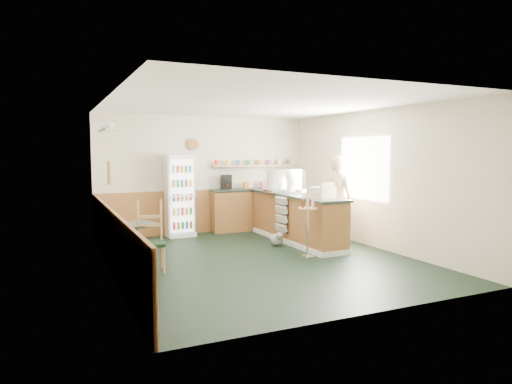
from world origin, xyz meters
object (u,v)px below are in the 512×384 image
cafe_table (136,236)px  cafe_chair (150,234)px  display_case (285,181)px  cash_register (322,193)px  drinks_fridge (180,196)px  shopkeeper (339,200)px  condiment_stand (308,220)px

cafe_table → cafe_chair: bearing=-70.7°
display_case → cafe_table: size_ratio=1.08×
display_case → cafe_table: (-3.40, -1.17, -0.75)m
cash_register → cafe_chair: (-3.26, -0.08, -0.53)m
drinks_fridge → cafe_table: bearing=-120.5°
cash_register → shopkeeper: (0.70, 0.44, -0.21)m
shopkeeper → cafe_table: (-4.10, -0.12, -0.41)m
drinks_fridge → condiment_stand: 3.34m
condiment_stand → cafe_chair: size_ratio=0.93×
cafe_table → condiment_stand: bearing=-12.4°
display_case → cafe_table: 3.67m
drinks_fridge → condiment_stand: size_ratio=1.75×
display_case → cafe_chair: bearing=-154.3°
condiment_stand → cafe_table: condiment_stand is taller
cash_register → condiment_stand: cash_register is taller
condiment_stand → cafe_chair: cafe_chair is taller
cash_register → cafe_chair: size_ratio=0.34×
display_case → shopkeeper: shopkeeper is taller
shopkeeper → cafe_table: size_ratio=2.33×
drinks_fridge → cash_register: size_ratio=4.74×
cash_register → cafe_table: cash_register is taller
shopkeeper → cafe_chair: shopkeeper is taller
condiment_stand → display_case: bearing=74.5°
shopkeeper → display_case: bearing=21.4°
display_case → shopkeeper: size_ratio=0.46×
drinks_fridge → display_case: size_ratio=2.18×
drinks_fridge → cafe_chair: size_ratio=1.63×
condiment_stand → cash_register: bearing=32.3°
condiment_stand → cafe_chair: 2.77m
cash_register → drinks_fridge: bearing=116.2°
cash_register → condiment_stand: (-0.50, -0.32, -0.44)m
drinks_fridge → shopkeeper: (2.73, -2.20, -0.00)m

